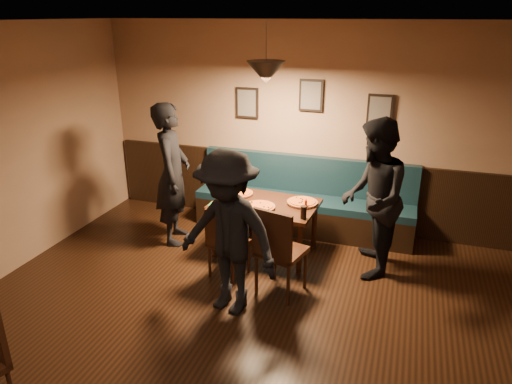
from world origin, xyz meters
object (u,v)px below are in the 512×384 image
(booth_bench, at_px, (303,197))
(diner_front, at_px, (228,234))
(diner_right, at_px, (373,199))
(chair_near_right, at_px, (282,249))
(soda_glass, at_px, (303,212))
(chair_near_left, at_px, (229,242))
(tabasco_bottle, at_px, (306,204))
(diner_left, at_px, (173,174))
(dining_table, at_px, (265,228))

(booth_bench, relative_size, diner_front, 1.76)
(diner_right, bearing_deg, booth_bench, -136.34)
(chair_near_right, bearing_deg, booth_bench, 108.85)
(diner_right, distance_m, soda_glass, 0.79)
(booth_bench, bearing_deg, chair_near_left, -110.13)
(booth_bench, xyz_separation_m, diner_right, (0.98, -0.83, 0.42))
(booth_bench, relative_size, diner_right, 1.64)
(diner_front, height_order, soda_glass, diner_front)
(chair_near_right, xyz_separation_m, tabasco_bottle, (0.08, 0.78, 0.23))
(diner_left, height_order, soda_glass, diner_left)
(diner_left, height_order, diner_right, diner_left)
(diner_right, xyz_separation_m, diner_front, (-1.27, -1.22, -0.06))
(dining_table, height_order, diner_right, diner_right)
(chair_near_left, distance_m, tabasco_bottle, 1.03)
(dining_table, xyz_separation_m, diner_front, (0.02, -1.27, 0.51))
(diner_right, height_order, diner_front, diner_right)
(diner_right, relative_size, tabasco_bottle, 13.70)
(diner_left, relative_size, diner_right, 1.01)
(tabasco_bottle, bearing_deg, booth_bench, 104.87)
(diner_front, height_order, tabasco_bottle, diner_front)
(dining_table, bearing_deg, diner_left, -175.15)
(soda_glass, bearing_deg, chair_near_right, -102.77)
(diner_right, height_order, soda_glass, diner_right)
(diner_left, bearing_deg, soda_glass, -115.76)
(dining_table, xyz_separation_m, tabasco_bottle, (0.52, -0.03, 0.41))
(diner_front, bearing_deg, diner_right, 57.40)
(diner_left, distance_m, diner_right, 2.53)
(diner_right, distance_m, tabasco_bottle, 0.79)
(dining_table, distance_m, tabasco_bottle, 0.66)
(dining_table, height_order, chair_near_left, chair_near_left)
(soda_glass, bearing_deg, chair_near_left, -155.43)
(diner_front, xyz_separation_m, tabasco_bottle, (0.50, 1.24, -0.11))
(dining_table, relative_size, diner_left, 0.68)
(dining_table, height_order, tabasco_bottle, tabasco_bottle)
(dining_table, bearing_deg, diner_right, 0.81)
(booth_bench, height_order, diner_front, diner_front)
(tabasco_bottle, bearing_deg, dining_table, 176.79)
(booth_bench, height_order, chair_near_left, booth_bench)
(chair_near_right, distance_m, diner_front, 0.71)
(soda_glass, relative_size, tabasco_bottle, 1.13)
(soda_glass, bearing_deg, booth_bench, 102.98)
(chair_near_left, distance_m, soda_glass, 0.92)
(chair_near_right, distance_m, tabasco_bottle, 0.82)
(chair_near_right, xyz_separation_m, diner_right, (0.85, 0.75, 0.40))
(booth_bench, height_order, dining_table, booth_bench)
(dining_table, height_order, soda_glass, soda_glass)
(soda_glass, bearing_deg, diner_front, -118.99)
(booth_bench, xyz_separation_m, dining_table, (-0.30, -0.78, -0.16))
(booth_bench, bearing_deg, diner_front, -97.93)
(diner_front, bearing_deg, diner_left, 149.06)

